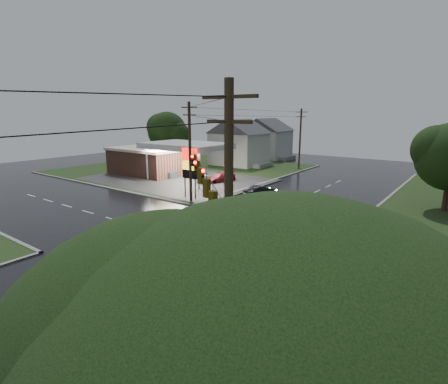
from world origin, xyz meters
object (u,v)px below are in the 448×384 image
Objects in this scene: utility_pole_se at (229,232)px; house_far at (266,138)px; house_near at (239,142)px; car_north at (259,191)px; car_crossing at (228,225)px; utility_pole_nw at (190,151)px; car_pump at (220,178)px; utility_pole_n at (300,138)px; gas_station at (158,159)px; pylon_sign at (190,165)px; tree_nw_behind at (168,131)px.

utility_pole_se reaches higher than house_far.
house_near reaches higher than car_north.
utility_pole_nw is at bearing 33.18° from car_crossing.
car_pump is at bearing -6.22° from car_north.
car_pump is (-3.98, -17.83, -4.78)m from utility_pole_n.
house_near is at bearing 113.37° from utility_pole_nw.
pylon_sign is (15.18, -9.20, 1.46)m from gas_station.
house_far is (-12.45, 10.00, -1.06)m from utility_pole_n.
car_crossing is 0.92× the size of car_pump.
utility_pole_se reaches higher than car_north.
utility_pole_n is at bearing 90.00° from utility_pole_nw.
house_near is at bearing -85.24° from house_far.
utility_pole_n reaches higher than car_north.
gas_station reaches higher than car_crossing.
tree_nw_behind is 2.47× the size of car_north.
tree_nw_behind is at bearing 139.90° from utility_pole_nw.
car_north is (4.98, -21.82, -4.80)m from utility_pole_n.
utility_pole_se reaches higher than car_crossing.
house_near is 1.00× the size of house_far.
gas_station is 12.34m from car_pump.
house_near reaches higher than car_pump.
utility_pole_n reaches higher than gas_station.
utility_pole_n reaches higher than tree_nw_behind.
utility_pole_nw is 2.51× the size of car_crossing.
house_far is 50.08m from car_crossing.
utility_pole_se is at bearing -45.00° from utility_pole_nw.
utility_pole_nw reaches higher than gas_station.
car_pump is at bearing 107.14° from pylon_sign.
utility_pole_nw is at bearing -66.63° from house_near.
utility_pole_n is at bearing -59.40° from car_north.
tree_nw_behind is at bearing -7.48° from car_north.
utility_pole_n reaches higher than car_crossing.
pylon_sign is 1.37× the size of car_crossing.
utility_pole_n is at bearing -38.77° from house_far.
utility_pole_n reaches higher than house_far.
house_far is at bearing 82.50° from gas_station.
utility_pole_nw is 1.00× the size of utility_pole_se.
utility_pole_se is at bearing -168.25° from car_crossing.
house_near is at bearing 136.04° from car_pump.
utility_pole_nw reaches higher than car_pump.
utility_pole_se is 65.55m from house_far.
tree_nw_behind is at bearing 128.42° from gas_station.
utility_pole_nw is (16.18, -10.20, 3.17)m from gas_station.
utility_pole_n is (-19.00, 47.50, -0.25)m from utility_pole_se.
tree_nw_behind is at bearing 175.02° from car_pump.
car_crossing is (4.77, -12.93, 0.08)m from car_north.
utility_pole_se is 1.00× the size of house_near.
house_near is (-11.45, -2.00, -1.06)m from utility_pole_n.
pylon_sign is at bearing -52.08° from car_pump.
tree_nw_behind is at bearing -155.02° from house_near.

